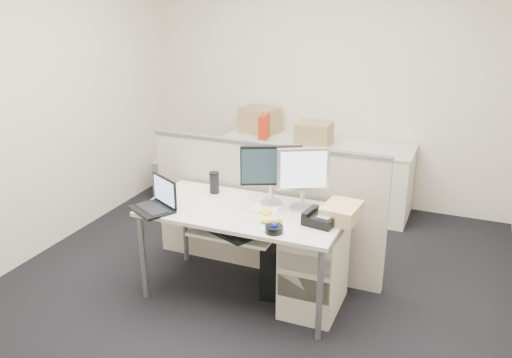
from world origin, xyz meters
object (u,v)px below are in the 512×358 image
at_px(monitor_main, 271,175).
at_px(laptop, 151,196).
at_px(desk_phone, 320,220).
at_px(desk, 243,217).

xyz_separation_m(monitor_main, laptop, (-0.77, -0.46, -0.11)).
relative_size(monitor_main, desk_phone, 2.16).
height_order(monitor_main, desk_phone, monitor_main).
height_order(laptop, desk_phone, laptop).
distance_m(laptop, desk_phone, 1.25).
bearing_deg(desk, laptop, -155.70).
distance_m(desk, monitor_main, 0.38).
height_order(desk, laptop, laptop).
distance_m(monitor_main, desk_phone, 0.54).
height_order(desk, monitor_main, monitor_main).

